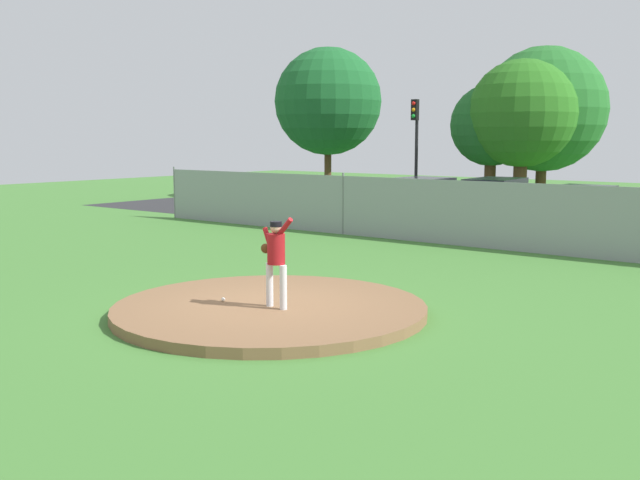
{
  "coord_description": "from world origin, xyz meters",
  "views": [
    {
      "loc": [
        8.89,
        -9.93,
        3.22
      ],
      "look_at": [
        -0.58,
        2.25,
        1.08
      ],
      "focal_mm": 41.45,
      "sensor_mm": 36.0,
      "label": 1
    }
  ],
  "objects_px": {
    "parked_car_teal": "(495,204)",
    "parked_car_silver": "(420,203)",
    "baseball": "(223,299)",
    "traffic_light_near": "(416,135)",
    "parked_car_red": "(577,211)",
    "pitcher_youth": "(276,255)"
  },
  "relations": [
    {
      "from": "pitcher_youth",
      "to": "parked_car_silver",
      "type": "height_order",
      "value": "pitcher_youth"
    },
    {
      "from": "parked_car_silver",
      "to": "parked_car_red",
      "type": "relative_size",
      "value": 0.88
    },
    {
      "from": "traffic_light_near",
      "to": "parked_car_red",
      "type": "bearing_deg",
      "value": -23.41
    },
    {
      "from": "baseball",
      "to": "parked_car_teal",
      "type": "distance_m",
      "value": 15.34
    },
    {
      "from": "parked_car_teal",
      "to": "parked_car_red",
      "type": "bearing_deg",
      "value": -1.57
    },
    {
      "from": "baseball",
      "to": "traffic_light_near",
      "type": "height_order",
      "value": "traffic_light_near"
    },
    {
      "from": "baseball",
      "to": "parked_car_silver",
      "type": "xyz_separation_m",
      "value": [
        -4.18,
        14.42,
        0.6
      ]
    },
    {
      "from": "traffic_light_near",
      "to": "parked_car_silver",
      "type": "bearing_deg",
      "value": -57.21
    },
    {
      "from": "parked_car_teal",
      "to": "parked_car_silver",
      "type": "bearing_deg",
      "value": -162.57
    },
    {
      "from": "baseball",
      "to": "traffic_light_near",
      "type": "relative_size",
      "value": 0.02
    },
    {
      "from": "parked_car_silver",
      "to": "parked_car_teal",
      "type": "relative_size",
      "value": 0.92
    },
    {
      "from": "pitcher_youth",
      "to": "parked_car_red",
      "type": "relative_size",
      "value": 0.34
    },
    {
      "from": "parked_car_silver",
      "to": "parked_car_teal",
      "type": "height_order",
      "value": "parked_car_teal"
    },
    {
      "from": "pitcher_youth",
      "to": "parked_car_teal",
      "type": "distance_m",
      "value": 15.27
    },
    {
      "from": "traffic_light_near",
      "to": "pitcher_youth",
      "type": "bearing_deg",
      "value": -66.37
    },
    {
      "from": "pitcher_youth",
      "to": "parked_car_silver",
      "type": "distance_m",
      "value": 15.17
    },
    {
      "from": "parked_car_silver",
      "to": "traffic_light_near",
      "type": "relative_size",
      "value": 0.88
    },
    {
      "from": "parked_car_teal",
      "to": "pitcher_youth",
      "type": "bearing_deg",
      "value": -79.85
    },
    {
      "from": "pitcher_youth",
      "to": "baseball",
      "type": "bearing_deg",
      "value": -169.04
    },
    {
      "from": "parked_car_red",
      "to": "pitcher_youth",
      "type": "bearing_deg",
      "value": -91.19
    },
    {
      "from": "baseball",
      "to": "parked_car_teal",
      "type": "bearing_deg",
      "value": 95.85
    },
    {
      "from": "parked_car_teal",
      "to": "traffic_light_near",
      "type": "distance_m",
      "value": 6.98
    }
  ]
}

